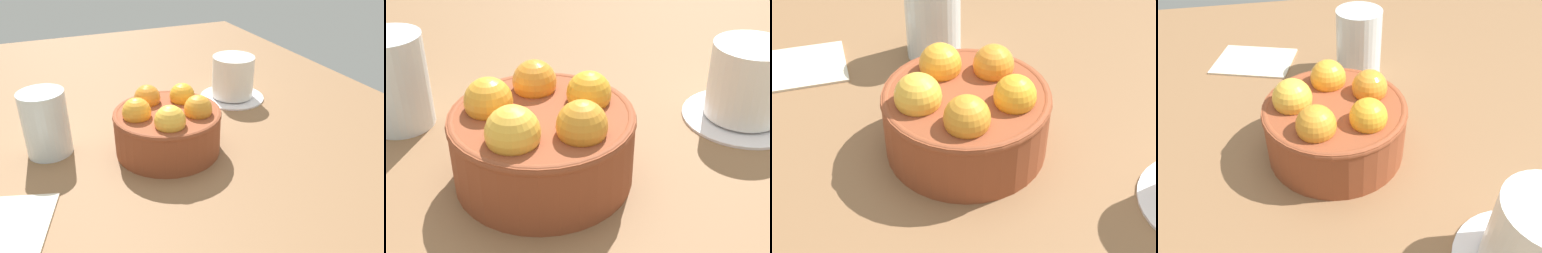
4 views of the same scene
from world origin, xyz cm
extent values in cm
cube|color=brown|center=(0.00, 0.00, -2.21)|extent=(151.97, 99.76, 4.41)
cylinder|color=brown|center=(0.00, 0.00, 3.36)|extent=(16.45, 16.45, 6.72)
torus|color=brown|center=(0.00, 0.00, 6.32)|extent=(16.65, 16.65, 1.00)
sphere|color=orange|center=(-4.44, -1.72, 7.50)|extent=(4.20, 4.20, 4.20)
sphere|color=orange|center=(0.26, -4.75, 7.50)|extent=(4.35, 4.35, 4.35)
sphere|color=yellow|center=(4.60, -1.22, 7.50)|extent=(4.54, 4.54, 4.54)
sphere|color=orange|center=(2.58, 4.00, 7.50)|extent=(4.29, 4.29, 4.29)
sphere|color=gold|center=(-3.00, 3.69, 7.50)|extent=(4.10, 4.10, 4.10)
cylinder|color=white|center=(-14.16, 19.21, 0.30)|extent=(12.99, 12.99, 0.60)
cylinder|color=white|center=(-14.16, 19.21, 4.68)|extent=(8.35, 8.35, 8.15)
cylinder|color=silver|center=(-6.56, -17.33, 5.13)|extent=(6.89, 6.89, 10.26)
camera|label=1|loc=(50.69, -17.75, 32.53)|focal=36.53mm
camera|label=2|loc=(37.17, 9.74, 29.15)|focal=47.67mm
camera|label=3|loc=(23.46, 35.17, 37.64)|focal=50.87mm
camera|label=4|loc=(5.01, 34.28, 32.27)|focal=35.59mm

